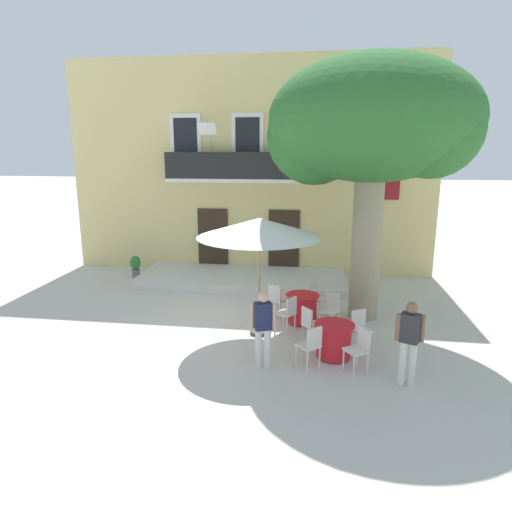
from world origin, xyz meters
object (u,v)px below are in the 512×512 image
at_px(cafe_chair_middle_1, 311,344).
at_px(cafe_chair_near_tree_2, 288,312).
at_px(cafe_chair_near_tree_3, 330,308).
at_px(cafe_chair_middle_2, 359,347).
at_px(cafe_chair_middle_3, 361,327).
at_px(pedestrian_mid_plaza, 263,325).
at_px(plane_tree, 370,126).
at_px(cafe_umbrella, 259,228).
at_px(cafe_chair_near_tree_0, 316,296).
at_px(cafe_chair_near_tree_1, 277,298).
at_px(cafe_table_middle, 334,340).
at_px(ground_planter_left, 135,265).
at_px(cafe_chair_middle_0, 310,323).
at_px(cafe_table_near_tree, 302,308).
at_px(pedestrian_near_entrance, 409,339).

bearing_deg(cafe_chair_middle_1, cafe_chair_near_tree_2, 108.29).
relative_size(cafe_chair_near_tree_3, cafe_chair_middle_2, 1.00).
bearing_deg(cafe_chair_middle_3, cafe_chair_near_tree_2, 155.33).
xyz_separation_m(cafe_chair_near_tree_3, pedestrian_mid_plaza, (-1.40, -2.34, 0.39)).
distance_m(plane_tree, cafe_chair_middle_2, 5.47).
relative_size(plane_tree, cafe_umbrella, 2.29).
relative_size(cafe_chair_near_tree_2, cafe_umbrella, 0.31).
xyz_separation_m(cafe_chair_near_tree_0, cafe_chair_near_tree_1, (-1.02, -0.37, 0.00)).
distance_m(cafe_table_middle, ground_planter_left, 8.65).
relative_size(cafe_umbrella, pedestrian_mid_plaza, 1.78).
bearing_deg(pedestrian_mid_plaza, cafe_chair_middle_2, 3.19).
distance_m(cafe_chair_near_tree_0, cafe_umbrella, 2.92).
relative_size(cafe_chair_near_tree_3, cafe_chair_middle_0, 1.00).
bearing_deg(cafe_chair_near_tree_0, pedestrian_mid_plaza, -107.39).
relative_size(cafe_table_near_tree, cafe_chair_near_tree_0, 0.95).
height_order(plane_tree, cafe_chair_near_tree_2, plane_tree).
relative_size(cafe_chair_near_tree_0, cafe_chair_middle_1, 1.00).
xyz_separation_m(cafe_chair_near_tree_3, cafe_table_middle, (0.05, -1.65, -0.14)).
relative_size(plane_tree, cafe_chair_middle_3, 7.30).
relative_size(cafe_chair_middle_1, cafe_chair_middle_3, 1.00).
xyz_separation_m(cafe_chair_middle_1, cafe_umbrella, (-1.28, 1.62, 2.08)).
bearing_deg(cafe_chair_near_tree_2, cafe_chair_near_tree_0, 64.09).
bearing_deg(ground_planter_left, cafe_umbrella, -41.41).
xyz_separation_m(cafe_chair_near_tree_0, cafe_umbrella, (-1.34, -1.55, 2.08)).
bearing_deg(cafe_table_middle, cafe_chair_near_tree_3, 91.84).
bearing_deg(cafe_chair_middle_1, cafe_chair_near_tree_3, 79.03).
xyz_separation_m(cafe_chair_middle_0, cafe_chair_middle_1, (0.03, -1.13, 0.00)).
relative_size(cafe_chair_near_tree_0, pedestrian_mid_plaza, 0.56).
xyz_separation_m(cafe_chair_near_tree_1, pedestrian_near_entrance, (2.79, -3.21, 0.41)).
distance_m(cafe_chair_near_tree_0, cafe_table_middle, 2.63).
distance_m(cafe_chair_middle_3, ground_planter_left, 8.85).
bearing_deg(cafe_chair_near_tree_1, cafe_umbrella, -105.09).
bearing_deg(cafe_chair_middle_0, ground_planter_left, 141.91).
bearing_deg(cafe_chair_near_tree_2, ground_planter_left, 143.47).
xyz_separation_m(cafe_chair_near_tree_1, cafe_chair_middle_3, (2.04, -1.76, 0.00)).
relative_size(plane_tree, cafe_chair_middle_2, 7.30).
bearing_deg(cafe_chair_near_tree_3, cafe_chair_middle_2, -76.48).
distance_m(cafe_chair_near_tree_2, cafe_chair_middle_0, 0.89).
relative_size(cafe_chair_near_tree_0, cafe_chair_near_tree_2, 1.00).
relative_size(cafe_chair_middle_0, pedestrian_near_entrance, 0.55).
distance_m(cafe_chair_middle_1, cafe_umbrella, 2.93).
relative_size(cafe_chair_middle_1, ground_planter_left, 1.18).
bearing_deg(cafe_table_near_tree, cafe_chair_near_tree_1, 156.00).
bearing_deg(cafe_chair_middle_3, plane_tree, 85.81).
bearing_deg(ground_planter_left, cafe_chair_near_tree_0, -24.16).
bearing_deg(cafe_chair_near_tree_2, cafe_table_near_tree, 64.50).
distance_m(cafe_chair_middle_1, pedestrian_mid_plaza, 1.05).
bearing_deg(cafe_chair_middle_2, cafe_chair_middle_0, 131.60).
distance_m(cafe_chair_near_tree_1, cafe_umbrella, 2.41).
bearing_deg(pedestrian_mid_plaza, cafe_chair_middle_3, 29.34).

